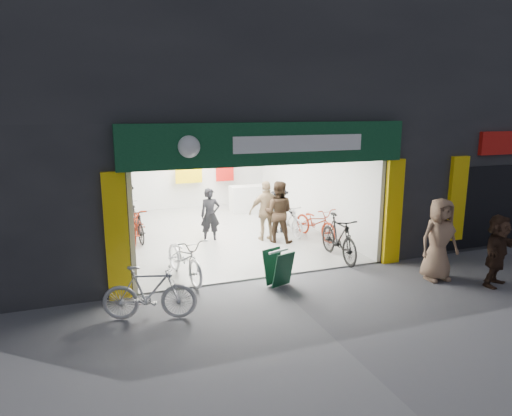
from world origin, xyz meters
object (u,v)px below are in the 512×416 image
bike_left_front (185,257)px  pedestrian_near (439,239)px  sandwich_board (278,267)px  bike_right_front (339,238)px  parked_bike (149,293)px

bike_left_front → pedestrian_near: bearing=-30.8°
pedestrian_near → sandwich_board: (-3.51, 0.87, -0.50)m
bike_right_front → sandwich_board: bike_right_front is taller
parked_bike → sandwich_board: (2.82, 0.68, -0.08)m
bike_left_front → sandwich_board: bike_left_front is taller
parked_bike → pedestrian_near: (6.33, -0.19, 0.42)m
parked_bike → bike_right_front: bearing=-53.8°
sandwich_board → pedestrian_near: bearing=-32.7°
parked_bike → sandwich_board: size_ratio=2.19×
bike_left_front → pedestrian_near: pedestrian_near is taller
parked_bike → sandwich_board: parked_bike is taller
bike_right_front → parked_bike: bike_right_front is taller
bike_left_front → bike_right_front: bike_right_front is taller
pedestrian_near → sandwich_board: size_ratio=2.39×
bike_right_front → sandwich_board: bearing=-149.1°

